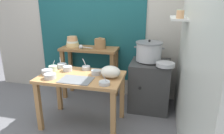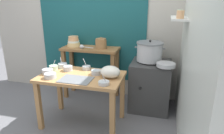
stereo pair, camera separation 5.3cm
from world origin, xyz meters
The scene contains 22 objects.
ground_plane centered at (0.00, 0.00, 0.00)m, with size 9.00×9.00×0.00m, color slate.
wall_back centered at (0.08, 1.10, 1.30)m, with size 4.40×0.12×2.60m.
wall_right centered at (1.40, 0.20, 1.30)m, with size 0.30×3.20×2.60m.
prep_table centered at (0.07, 0.01, 0.61)m, with size 1.10×0.66×0.72m.
back_shelf_table centered at (-0.11, 0.83, 0.68)m, with size 0.96×0.40×0.90m.
stove_block centered at (0.93, 0.70, 0.38)m, with size 0.60×0.61×0.78m.
steamer_pot centered at (0.89, 0.72, 0.93)m, with size 0.45×0.40×0.32m.
clay_pot centered at (0.08, 0.83, 0.98)m, with size 0.18×0.18×0.19m.
bowl_stack_enamel centered at (-0.42, 0.86, 0.98)m, with size 0.22×0.22×0.17m.
ladle centered at (-0.20, 0.72, 0.94)m, with size 0.25×0.09×0.07m.
serving_tray centered at (0.07, -0.16, 0.72)m, with size 0.40×0.28×0.01m, color slate.
plastic_bag centered at (0.46, 0.03, 0.80)m, with size 0.26×0.21×0.15m, color silver.
wide_pan centered at (1.14, 0.48, 0.81)m, with size 0.26×0.26×0.05m, color #B7BABF.
prep_bowl_0 centered at (0.25, 0.09, 0.75)m, with size 0.13×0.13×0.06m.
prep_bowl_1 centered at (-0.19, 0.14, 0.76)m, with size 0.13×0.13×0.07m.
prep_bowl_2 centered at (0.05, 0.25, 0.75)m, with size 0.12×0.12×0.16m.
prep_bowl_3 centered at (-0.39, 0.11, 0.76)m, with size 0.12×0.12×0.14m.
prep_bowl_4 centered at (-0.28, -0.18, 0.75)m, with size 0.15×0.15×0.06m.
prep_bowl_5 centered at (0.34, 0.21, 0.75)m, with size 0.10×0.10×0.05m.
prep_bowl_6 centered at (-0.32, 0.24, 0.76)m, with size 0.13×0.13×0.15m.
prep_bowl_7 centered at (0.45, -0.21, 0.74)m, with size 0.13×0.13×0.14m.
prep_bowl_8 centered at (-0.39, -0.06, 0.76)m, with size 0.14×0.14×0.07m.
Camera 2 is at (1.11, -2.35, 1.68)m, focal length 33.07 mm.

